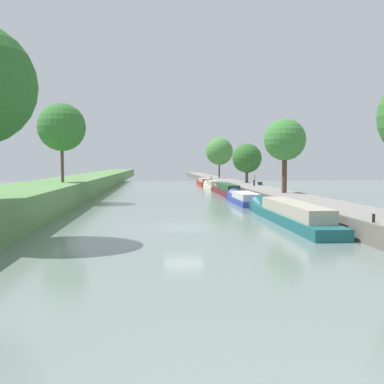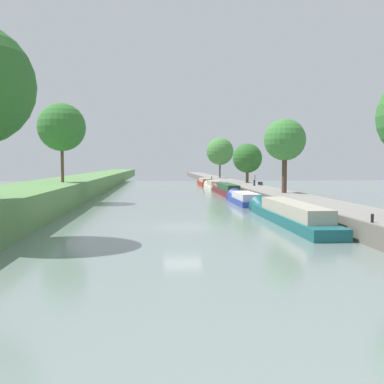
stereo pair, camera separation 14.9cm
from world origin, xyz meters
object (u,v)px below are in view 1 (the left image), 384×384
Objects in this scene: narrowboat_blue at (243,199)px; narrowboat_maroon at (226,190)px; narrowboat_teal at (287,213)px; park_bench at (260,183)px; narrowboat_cream at (212,185)px; mooring_bollard_near at (374,218)px; mooring_bollard_far at (211,178)px; narrowboat_red at (204,182)px; person_walking at (254,179)px.

narrowboat_blue is 0.67× the size of narrowboat_maroon.
narrowboat_teal is 11.46× the size of park_bench.
narrowboat_cream is at bearing 114.99° from park_bench.
narrowboat_blue is at bearing -109.13° from park_bench.
park_bench reaches higher than narrowboat_teal.
narrowboat_cream is (0.14, 43.92, -0.09)m from narrowboat_teal.
mooring_bollard_near is (2.08, -24.86, 0.88)m from narrowboat_blue.
mooring_bollard_far is (0.00, 69.01, 0.00)m from mooring_bollard_near.
narrowboat_cream is at bearing -89.27° from narrowboat_red.
mooring_bollard_far reaches higher than narrowboat_cream.
narrowboat_blue is at bearing 90.55° from narrowboat_teal.
mooring_bollard_near is (-2.30, -39.25, -0.65)m from person_walking.
narrowboat_cream is 1.02× the size of narrowboat_red.
narrowboat_maroon is at bearing 88.88° from narrowboat_blue.
narrowboat_cream is 16.22m from mooring_bollard_far.
narrowboat_maroon is at bearing -164.15° from person_walking.
narrowboat_blue is 23.49× the size of mooring_bollard_far.
mooring_bollard_near is 0.30× the size of park_bench.
mooring_bollard_near is at bearing -88.28° from narrowboat_red.
narrowboat_red is 25.24× the size of mooring_bollard_far.
mooring_bollard_near is at bearing -90.00° from mooring_bollard_far.
person_walking is at bearing 82.04° from narrowboat_teal.
person_walking is (4.13, 1.17, 1.37)m from narrowboat_maroon.
person_walking reaches higher than mooring_bollard_far.
narrowboat_maroon is 38.13m from mooring_bollard_near.
person_walking reaches higher than mooring_bollard_near.
person_walking is (4.39, 14.40, 1.53)m from narrowboat_blue.
narrowboat_cream is 7.76× the size of park_bench.
mooring_bollard_far is at bearing 88.16° from narrowboat_teal.
narrowboat_teal is 10.36× the size of person_walking.
narrowboat_teal is 15.87m from narrowboat_blue.
mooring_bollard_far is (1.93, 60.02, 0.72)m from narrowboat_teal.
narrowboat_red is at bearing 89.79° from narrowboat_blue.
person_walking reaches higher than narrowboat_red.
mooring_bollard_far is at bearing 86.63° from narrowboat_maroon.
mooring_bollard_far is at bearing 90.00° from mooring_bollard_near.
narrowboat_teal is 38.20× the size of mooring_bollard_near.
park_bench is at bearing -82.55° from mooring_bollard_far.
narrowboat_maroon is 26.43m from narrowboat_red.
narrowboat_teal is at bearing -90.21° from narrowboat_maroon.
narrowboat_red is 64.54m from mooring_bollard_near.
narrowboat_maroon is 9.55× the size of person_walking.
narrowboat_teal is at bearing 102.10° from mooring_bollard_near.
narrowboat_cream is at bearing 89.40° from narrowboat_blue.
narrowboat_blue is at bearing -92.70° from mooring_bollard_far.
park_bench is at bearing 84.99° from mooring_bollard_near.
narrowboat_maroon is (0.11, 29.09, 0.00)m from narrowboat_teal.
person_walking reaches higher than narrowboat_blue.
narrowboat_red is (0.14, 39.65, 0.11)m from narrowboat_blue.
narrowboat_maroon is (0.26, 13.22, 0.16)m from narrowboat_blue.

